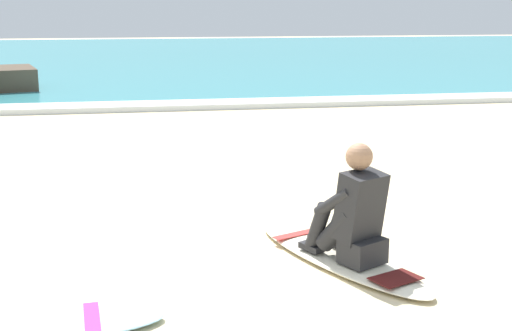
% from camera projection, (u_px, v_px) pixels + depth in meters
% --- Properties ---
extents(ground_plane, '(80.00, 80.00, 0.00)m').
position_uv_depth(ground_plane, '(218.00, 254.00, 5.87)').
color(ground_plane, beige).
extents(sea, '(80.00, 28.00, 0.10)m').
position_uv_depth(sea, '(149.00, 57.00, 27.23)').
color(sea, teal).
rests_on(sea, ground).
extents(breaking_foam, '(80.00, 0.90, 0.11)m').
position_uv_depth(breaking_foam, '(166.00, 106.00, 14.08)').
color(breaking_foam, white).
rests_on(breaking_foam, ground).
extents(surfboard_main, '(1.28, 2.08, 0.08)m').
position_uv_depth(surfboard_main, '(339.00, 257.00, 5.68)').
color(surfboard_main, '#EFE5C6').
rests_on(surfboard_main, ground).
extents(surfer_seated, '(0.62, 0.77, 0.95)m').
position_uv_depth(surfer_seated, '(353.00, 215.00, 5.46)').
color(surfer_seated, '#232326').
rests_on(surfer_seated, surfboard_main).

